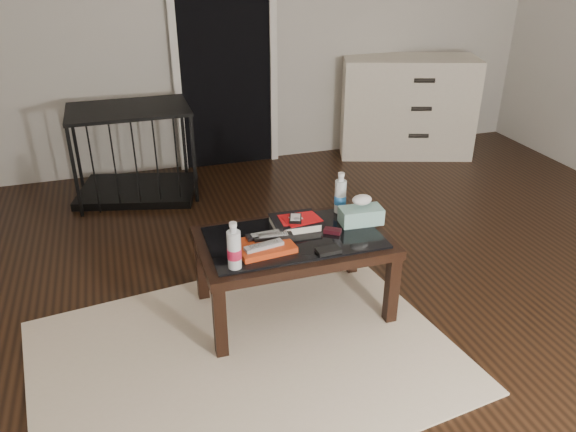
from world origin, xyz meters
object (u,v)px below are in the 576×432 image
object	(u,v)px
coffee_table	(294,247)
pet_crate	(135,167)
dresser	(407,107)
water_bottle_right	(340,192)
tissue_box	(361,215)
water_bottle_left	(234,245)
textbook	(295,222)

from	to	relation	value
coffee_table	pet_crate	xyz separation A→B (m)	(-0.71, 1.86, -0.17)
dresser	water_bottle_right	bearing A→B (deg)	-109.16
tissue_box	coffee_table	bearing A→B (deg)	-170.47
water_bottle_left	tissue_box	distance (m)	0.80
pet_crate	textbook	world-z (taller)	pet_crate
dresser	tissue_box	xyz separation A→B (m)	(-1.39, -2.05, 0.06)
textbook	water_bottle_right	size ratio (longest dim) A/B	1.05
textbook	tissue_box	xyz separation A→B (m)	(0.36, -0.07, 0.02)
dresser	water_bottle_left	bearing A→B (deg)	-114.84
pet_crate	water_bottle_right	distance (m)	1.99
water_bottle_right	tissue_box	world-z (taller)	water_bottle_right
water_bottle_right	water_bottle_left	bearing A→B (deg)	-149.98
coffee_table	water_bottle_left	distance (m)	0.45
dresser	water_bottle_left	distance (m)	3.14
dresser	tissue_box	world-z (taller)	dresser
dresser	pet_crate	distance (m)	2.52
dresser	textbook	bearing A→B (deg)	-113.10
coffee_table	pet_crate	distance (m)	2.00
dresser	water_bottle_right	size ratio (longest dim) A/B	5.45
water_bottle_right	tissue_box	distance (m)	0.19
textbook	water_bottle_left	world-z (taller)	water_bottle_left
textbook	pet_crate	bearing A→B (deg)	114.99
pet_crate	coffee_table	bearing A→B (deg)	-54.64
textbook	tissue_box	world-z (taller)	tissue_box
water_bottle_right	tissue_box	size ratio (longest dim) A/B	1.03
pet_crate	water_bottle_left	xyz separation A→B (m)	(0.35, -2.06, 0.35)
dresser	coffee_table	bearing A→B (deg)	-112.22
pet_crate	water_bottle_left	size ratio (longest dim) A/B	4.29
tissue_box	pet_crate	bearing A→B (deg)	125.21
coffee_table	textbook	xyz separation A→B (m)	(0.04, 0.11, 0.09)
pet_crate	water_bottle_right	xyz separation A→B (m)	(1.05, -1.66, 0.35)
tissue_box	water_bottle_left	bearing A→B (deg)	-158.55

